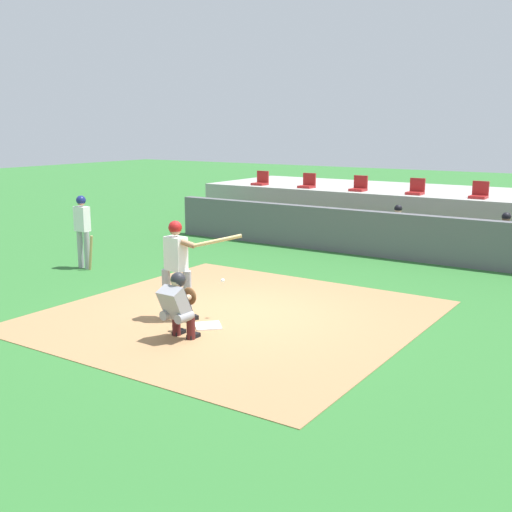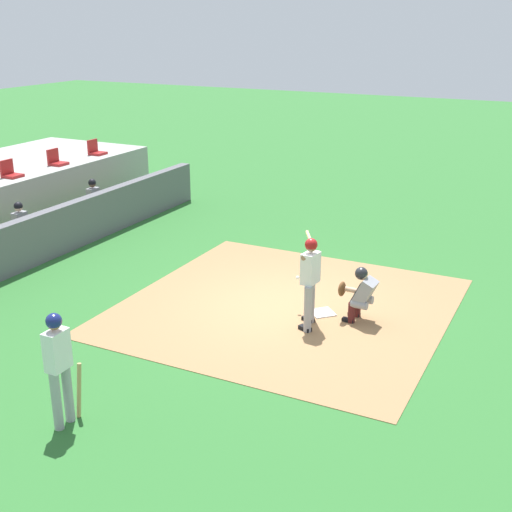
% 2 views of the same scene
% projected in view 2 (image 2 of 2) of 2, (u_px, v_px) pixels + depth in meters
% --- Properties ---
extents(ground_plane, '(80.00, 80.00, 0.00)m').
position_uv_depth(ground_plane, '(286.00, 307.00, 13.88)').
color(ground_plane, '#2D6B2D').
extents(dirt_infield, '(6.40, 6.40, 0.01)m').
position_uv_depth(dirt_infield, '(286.00, 306.00, 13.88)').
color(dirt_infield, '#9E754C').
rests_on(dirt_infield, ground).
extents(home_plate, '(0.62, 0.62, 0.02)m').
position_uv_depth(home_plate, '(322.00, 313.00, 13.53)').
color(home_plate, white).
rests_on(home_plate, dirt_infield).
extents(batter_at_plate, '(1.36, 0.69, 1.80)m').
position_uv_depth(batter_at_plate, '(310.00, 277.00, 12.64)').
color(batter_at_plate, '#99999E').
rests_on(batter_at_plate, ground).
extents(catcher_crouched, '(0.49, 1.66, 1.13)m').
position_uv_depth(catcher_crouched, '(360.00, 292.00, 13.02)').
color(catcher_crouched, gray).
rests_on(catcher_crouched, ground).
extents(on_deck_batter, '(0.58, 0.23, 1.79)m').
position_uv_depth(on_deck_batter, '(59.00, 362.00, 9.52)').
color(on_deck_batter, '#99999E').
rests_on(on_deck_batter, ground).
extents(dugout_wall, '(13.00, 0.30, 1.20)m').
position_uv_depth(dugout_wall, '(44.00, 236.00, 16.42)').
color(dugout_wall, '#59595E').
rests_on(dugout_wall, ground).
extents(dugout_bench, '(11.80, 0.44, 0.45)m').
position_uv_depth(dugout_bench, '(16.00, 245.00, 16.96)').
color(dugout_bench, olive).
rests_on(dugout_bench, ground).
extents(dugout_player_0, '(0.49, 0.70, 1.30)m').
position_uv_depth(dugout_player_0, '(24.00, 226.00, 16.92)').
color(dugout_player_0, '#939399').
rests_on(dugout_player_0, ground).
extents(dugout_player_1, '(0.49, 0.70, 1.30)m').
position_uv_depth(dugout_player_1, '(97.00, 201.00, 19.31)').
color(dugout_player_1, '#939399').
rests_on(dugout_player_1, ground).
extents(stadium_seat_4, '(0.46, 0.46, 0.48)m').
position_uv_depth(stadium_seat_4, '(10.00, 172.00, 18.88)').
color(stadium_seat_4, '#A51E1E').
rests_on(stadium_seat_4, stands_platform).
extents(stadium_seat_5, '(0.46, 0.46, 0.48)m').
position_uv_depth(stadium_seat_5, '(56.00, 160.00, 20.45)').
color(stadium_seat_5, '#A51E1E').
rests_on(stadium_seat_5, stands_platform).
extents(stadium_seat_6, '(0.46, 0.46, 0.48)m').
position_uv_depth(stadium_seat_6, '(96.00, 150.00, 22.01)').
color(stadium_seat_6, '#A51E1E').
rests_on(stadium_seat_6, stands_platform).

